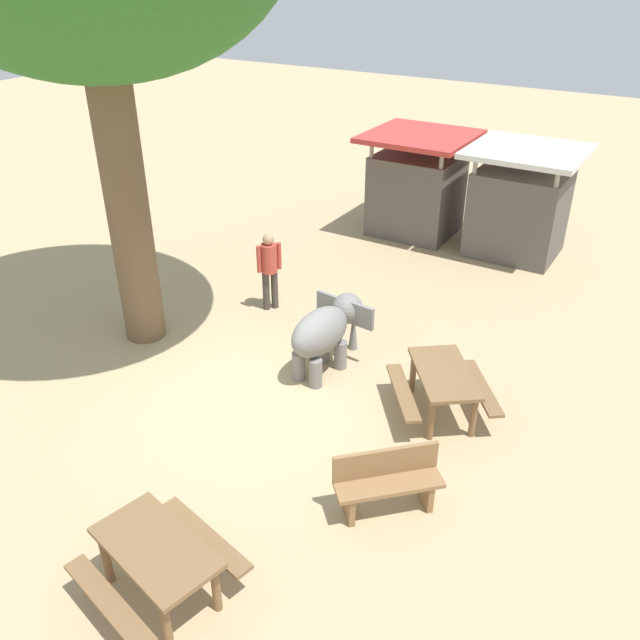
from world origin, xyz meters
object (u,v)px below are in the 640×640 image
picnic_table_near (443,382)px  market_stall_red (416,189)px  market_stall_white (519,207)px  person_handler (269,266)px  picnic_table_far (157,558)px  elephant (326,330)px  wooden_bench (387,480)px

picnic_table_near → market_stall_red: (-3.51, 6.83, 0.55)m
market_stall_white → person_handler: bearing=-122.2°
picnic_table_far → picnic_table_near: bearing=-93.3°
picnic_table_far → elephant: bearing=-67.9°
picnic_table_far → market_stall_red: market_stall_red is taller
market_stall_red → market_stall_white: size_ratio=1.00×
wooden_bench → market_stall_red: 9.82m
picnic_table_near → person_handler: bearing=34.0°
person_handler → market_stall_red: (0.77, 5.36, 0.19)m
wooden_bench → picnic_table_near: (-0.16, 2.26, 0.12)m
picnic_table_near → market_stall_white: 6.91m
elephant → picnic_table_near: elephant is taller
wooden_bench → picnic_table_far: wooden_bench is taller
picnic_table_far → person_handler: bearing=-52.1°
person_handler → picnic_table_near: (4.29, -1.47, -0.36)m
wooden_bench → picnic_table_far: bearing=13.8°
picnic_table_far → market_stall_white: market_stall_white is taller
picnic_table_near → picnic_table_far: (-1.42, -4.78, 0.00)m
wooden_bench → picnic_table_near: bearing=-130.1°
person_handler → picnic_table_near: person_handler is taller
picnic_table_near → picnic_table_far: bearing=126.5°
elephant → person_handler: person_handler is taller
person_handler → picnic_table_near: 4.55m
market_stall_red → market_stall_white: same height
person_handler → picnic_table_near: bearing=16.9°
person_handler → market_stall_white: 6.33m
market_stall_white → wooden_bench: bearing=-83.3°
market_stall_red → person_handler: bearing=-98.2°
elephant → market_stall_white: market_stall_white is taller
picnic_table_near → wooden_bench: bearing=147.0°
market_stall_red → market_stall_white: bearing=0.0°
elephant → person_handler: bearing=63.8°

